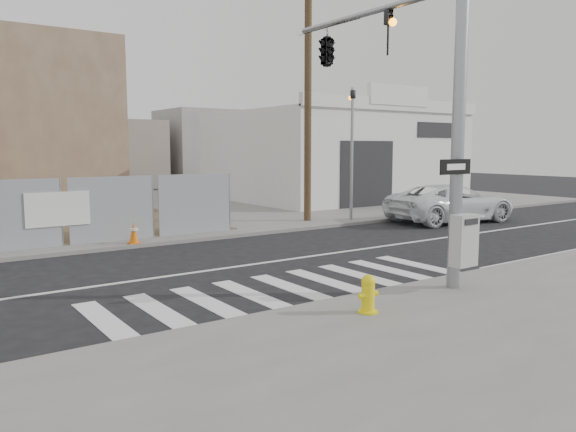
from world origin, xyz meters
TOP-DOWN VIEW (x-y plane):
  - ground at (0.00, 0.00)m, footprint 100.00×100.00m
  - sidewalk_far at (0.00, 14.00)m, footprint 50.00×20.00m
  - signal_pole at (2.49, -2.05)m, footprint 0.96×5.87m
  - far_signal_pole at (8.00, 4.60)m, footprint 0.16×0.20m
  - concrete_wall_right at (-0.50, 14.08)m, footprint 5.50×1.30m
  - auto_shop at (14.00, 12.97)m, footprint 12.00×10.20m
  - utility_pole_right at (6.50, 5.50)m, footprint 1.60×0.28m
  - fire_hydrant at (-0.18, -5.11)m, footprint 0.46×0.46m
  - suv at (11.59, 2.58)m, footprint 5.76×3.20m
  - traffic_cone_d at (-1.03, 4.22)m, footprint 0.35×0.35m

SIDE VIEW (x-z plane):
  - ground at x=0.00m, z-range 0.00..0.00m
  - sidewalk_far at x=0.00m, z-range 0.00..0.12m
  - traffic_cone_d at x=-1.03m, z-range 0.11..0.77m
  - fire_hydrant at x=-0.18m, z-range 0.12..0.79m
  - suv at x=11.59m, z-range 0.00..1.53m
  - auto_shop at x=14.00m, z-range -0.44..5.51m
  - concrete_wall_right at x=-0.50m, z-range -0.62..7.38m
  - far_signal_pole at x=8.00m, z-range 0.68..6.28m
  - signal_pole at x=2.49m, z-range 1.28..8.28m
  - utility_pole_right at x=6.50m, z-range 0.20..10.20m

